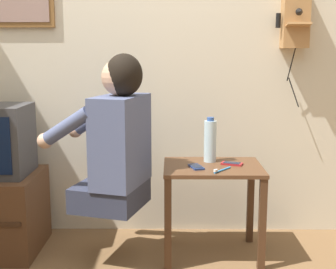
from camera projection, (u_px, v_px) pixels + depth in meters
wall_back at (143, 42)px, 3.05m from camera, size 6.80×0.05×2.55m
side_table at (212, 184)px, 2.77m from camera, size 0.58×0.45×0.56m
person at (116, 139)px, 2.62m from camera, size 0.62×0.54×0.88m
wall_phone_antique at (295, 16)px, 2.93m from camera, size 0.20×0.18×0.80m
cell_phone_held at (196, 167)px, 2.69m from camera, size 0.09×0.14×0.01m
cell_phone_spare at (232, 164)px, 2.77m from camera, size 0.14×0.10×0.01m
water_bottle at (210, 141)px, 2.82m from camera, size 0.08×0.08×0.27m
toothbrush at (221, 170)px, 2.62m from camera, size 0.11×0.13×0.02m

